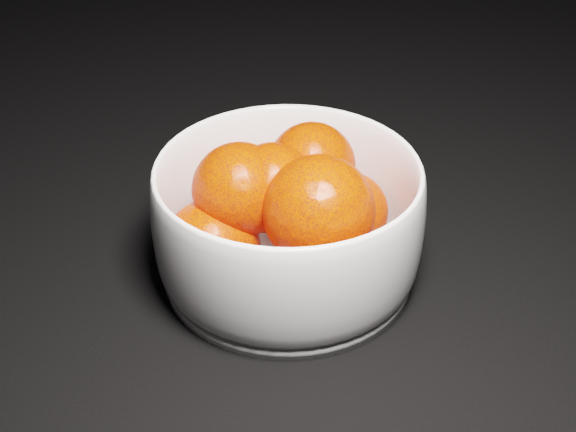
% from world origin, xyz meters
% --- Properties ---
extents(bowl, '(0.20, 0.20, 0.10)m').
position_xyz_m(bowl, '(0.20, 0.25, 0.05)').
color(bowl, white).
rests_on(bowl, ground).
extents(orange_pile, '(0.15, 0.15, 0.11)m').
position_xyz_m(orange_pile, '(0.21, 0.24, 0.06)').
color(orange_pile, '#EF2C03').
rests_on(orange_pile, bowl).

